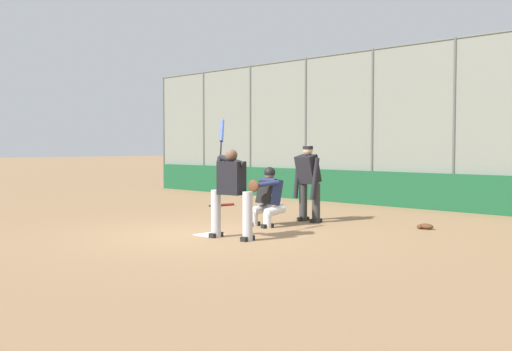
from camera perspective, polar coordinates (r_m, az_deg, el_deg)
ground_plane at (r=10.89m, az=-4.43°, el=-5.67°), size 160.00×160.00×0.00m
home_plate_marker at (r=10.89m, az=-4.43°, el=-5.64°), size 0.43×0.43×0.01m
backstop_fence at (r=16.18m, az=14.57°, el=4.91°), size 21.59×0.08×4.28m
padding_wall at (r=16.12m, az=14.31°, el=-1.36°), size 21.08×0.18×0.92m
bleachers_beyond at (r=17.65m, az=20.98°, el=-1.36°), size 15.06×1.95×1.16m
batter_at_plate at (r=10.32m, az=-2.38°, el=-1.40°), size 1.05×0.56×2.09m
catcher_behind_plate at (r=11.99m, az=1.04°, el=-1.92°), size 0.63×0.76×1.19m
umpire_home at (r=12.72m, az=5.00°, el=-0.53°), size 0.66×0.43×1.62m
spare_bat_near_backstop at (r=16.15m, az=-2.99°, el=-2.80°), size 0.16×0.80×0.07m
fielding_glove_on_dirt at (r=12.06m, az=15.82°, el=-4.68°), size 0.30×0.23×0.11m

